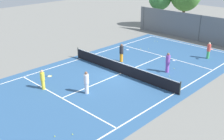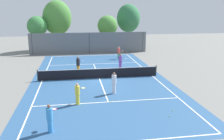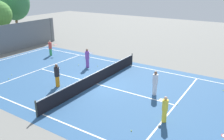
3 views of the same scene
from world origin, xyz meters
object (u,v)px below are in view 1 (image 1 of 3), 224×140
(tennis_ball_5, at_px, (169,76))
(tennis_ball_9, at_px, (155,41))
(tennis_ball_6, at_px, (174,68))
(tennis_ball_4, at_px, (55,136))
(player_0, at_px, (209,50))
(tennis_ball_2, at_px, (149,49))
(player_1, at_px, (168,62))
(tennis_ball_8, at_px, (73,134))
(tennis_ball_3, at_px, (157,41))
(player_3, at_px, (122,53))
(tennis_ball_1, at_px, (141,49))
(tennis_ball_0, at_px, (43,78))
(player_4, at_px, (86,82))
(tennis_ball_7, at_px, (62,99))
(player_2, at_px, (43,79))

(tennis_ball_5, xyz_separation_m, tennis_ball_9, (-7.23, 7.87, 0.00))
(tennis_ball_6, bearing_deg, tennis_ball_4, -86.82)
(player_0, bearing_deg, tennis_ball_2, -164.66)
(player_1, distance_m, tennis_ball_8, 11.85)
(tennis_ball_3, height_order, tennis_ball_5, same)
(player_3, relative_size, tennis_ball_1, 27.51)
(tennis_ball_5, bearing_deg, tennis_ball_0, -134.08)
(tennis_ball_0, bearing_deg, tennis_ball_4, -28.29)
(player_0, relative_size, tennis_ball_6, 25.45)
(tennis_ball_1, relative_size, tennis_ball_5, 1.00)
(player_4, bearing_deg, tennis_ball_6, 77.07)
(tennis_ball_2, bearing_deg, player_1, -39.00)
(player_3, relative_size, tennis_ball_7, 27.51)
(tennis_ball_3, relative_size, tennis_ball_9, 1.00)
(player_1, relative_size, player_4, 1.02)
(tennis_ball_3, height_order, tennis_ball_6, same)
(player_2, distance_m, tennis_ball_9, 16.85)
(player_3, bearing_deg, tennis_ball_2, 95.59)
(tennis_ball_3, bearing_deg, tennis_ball_5, -49.08)
(player_4, bearing_deg, player_3, 111.57)
(player_1, distance_m, tennis_ball_7, 9.95)
(player_0, relative_size, player_4, 0.95)
(player_0, xyz_separation_m, player_2, (-5.91, -15.49, -0.04))
(tennis_ball_1, height_order, tennis_ball_5, same)
(tennis_ball_3, xyz_separation_m, tennis_ball_7, (3.64, -16.89, 0.00))
(tennis_ball_2, distance_m, tennis_ball_9, 3.23)
(tennis_ball_1, distance_m, tennis_ball_8, 17.04)
(player_2, bearing_deg, player_0, 69.10)
(tennis_ball_0, relative_size, tennis_ball_6, 1.00)
(tennis_ball_6, distance_m, tennis_ball_7, 11.01)
(player_1, distance_m, tennis_ball_3, 9.67)
(player_4, height_order, tennis_ball_8, player_4)
(tennis_ball_0, bearing_deg, tennis_ball_2, 82.71)
(tennis_ball_3, xyz_separation_m, tennis_ball_5, (6.93, -7.99, 0.00))
(tennis_ball_4, height_order, tennis_ball_8, same)
(player_2, distance_m, tennis_ball_8, 6.75)
(tennis_ball_4, height_order, tennis_ball_6, same)
(player_4, relative_size, tennis_ball_7, 26.92)
(tennis_ball_7, height_order, tennis_ball_8, same)
(tennis_ball_7, bearing_deg, tennis_ball_3, 102.17)
(tennis_ball_3, bearing_deg, player_3, -79.54)
(tennis_ball_0, distance_m, tennis_ball_2, 12.80)
(player_2, relative_size, tennis_ball_1, 24.19)
(player_4, bearing_deg, tennis_ball_7, -107.25)
(player_1, xyz_separation_m, tennis_ball_7, (-2.61, -9.56, -0.90))
(player_3, relative_size, tennis_ball_2, 27.51)
(tennis_ball_6, bearing_deg, player_2, -115.02)
(player_0, relative_size, tennis_ball_8, 25.45)
(player_1, height_order, player_3, player_3)
(player_2, bearing_deg, tennis_ball_3, 94.26)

